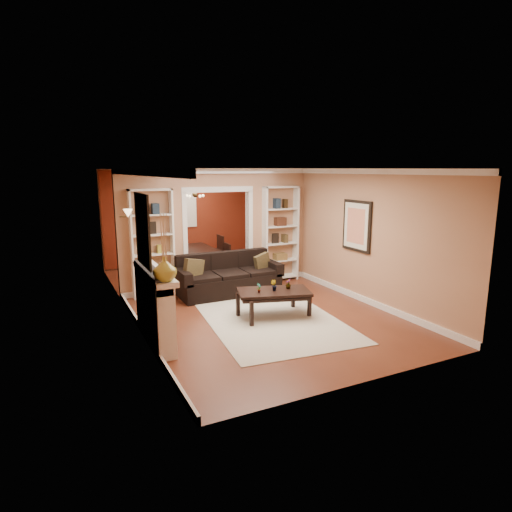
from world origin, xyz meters
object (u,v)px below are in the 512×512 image
coffee_table (274,303)px  bookshelf_right (280,234)px  dining_table (197,260)px  fireplace (156,307)px  sofa (229,274)px  bookshelf_left (152,244)px

coffee_table → bookshelf_right: size_ratio=0.57×
dining_table → fireplace: bearing=154.0°
bookshelf_right → fireplace: bookshelf_right is taller
coffee_table → bookshelf_right: (1.41, 2.29, 0.90)m
coffee_table → fireplace: (-2.23, -0.24, 0.33)m
bookshelf_right → sofa: bearing=-160.0°
dining_table → bookshelf_left: bearing=138.4°
bookshelf_left → dining_table: bookshelf_left is taller
bookshelf_left → fireplace: bearing=-102.0°
sofa → coffee_table: bearing=-83.7°
bookshelf_right → dining_table: size_ratio=1.28×
sofa → bookshelf_left: bookshelf_left is taller
sofa → dining_table: (0.03, 2.30, -0.13)m
bookshelf_left → fireplace: size_ratio=1.35×
dining_table → coffee_table: bearing=-177.7°
sofa → dining_table: bearing=89.3°
bookshelf_left → bookshelf_right: size_ratio=1.00×
bookshelf_left → coffee_table: bearing=-53.6°
sofa → coffee_table: (0.19, -1.71, -0.19)m
bookshelf_right → dining_table: 2.47m
sofa → fireplace: 2.83m
sofa → bookshelf_left: 1.76m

